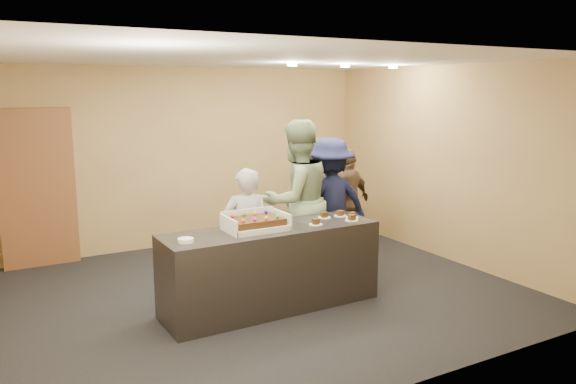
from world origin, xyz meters
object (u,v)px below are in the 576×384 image
(storage_cabinet, at_px, (37,188))
(person_navy_man, at_px, (330,204))
(cake_box, at_px, (255,225))
(sheet_cake, at_px, (256,221))
(person_dark_suit, at_px, (321,197))
(person_server_grey, at_px, (246,233))
(serving_counter, at_px, (271,268))
(person_sage_man, at_px, (297,201))
(person_brown_extra, at_px, (348,202))
(plate_stack, at_px, (186,240))

(storage_cabinet, distance_m, person_navy_man, 3.92)
(cake_box, relative_size, sheet_cake, 1.17)
(storage_cabinet, xyz_separation_m, cake_box, (1.85, -2.86, -0.12))
(person_dark_suit, bearing_deg, storage_cabinet, 22.72)
(storage_cabinet, relative_size, sheet_cake, 3.90)
(person_server_grey, bearing_deg, person_dark_suit, -137.05)
(sheet_cake, height_order, person_dark_suit, person_dark_suit)
(serving_counter, distance_m, person_navy_man, 1.63)
(person_server_grey, height_order, person_sage_man, person_sage_man)
(person_navy_man, bearing_deg, person_dark_suit, -107.67)
(cake_box, relative_size, person_brown_extra, 0.41)
(sheet_cake, xyz_separation_m, person_dark_suit, (1.74, 1.46, -0.14))
(storage_cabinet, distance_m, cake_box, 3.41)
(cake_box, xyz_separation_m, person_dark_suit, (1.74, 1.44, -0.09))
(storage_cabinet, xyz_separation_m, person_sage_man, (2.76, -2.17, -0.06))
(storage_cabinet, distance_m, person_server_grey, 3.13)
(plate_stack, xyz_separation_m, person_dark_suit, (2.55, 1.57, -0.07))
(cake_box, xyz_separation_m, person_server_grey, (0.09, 0.43, -0.19))
(person_dark_suit, bearing_deg, cake_box, 83.88)
(person_server_grey, bearing_deg, sheet_cake, 89.43)
(plate_stack, relative_size, person_navy_man, 0.09)
(serving_counter, relative_size, person_brown_extra, 1.54)
(plate_stack, height_order, person_brown_extra, person_brown_extra)
(serving_counter, height_order, plate_stack, plate_stack)
(serving_counter, relative_size, person_sage_man, 1.20)
(plate_stack, height_order, person_navy_man, person_navy_man)
(serving_counter, distance_m, person_brown_extra, 2.26)
(serving_counter, distance_m, cake_box, 0.53)
(serving_counter, distance_m, person_dark_suit, 2.18)
(person_sage_man, bearing_deg, storage_cabinet, -44.14)
(serving_counter, height_order, person_brown_extra, person_brown_extra)
(cake_box, height_order, person_server_grey, person_server_grey)
(plate_stack, distance_m, person_sage_man, 1.91)
(storage_cabinet, xyz_separation_m, person_brown_extra, (3.90, -1.66, -0.29))
(serving_counter, xyz_separation_m, person_navy_man, (1.32, 0.86, 0.43))
(plate_stack, bearing_deg, serving_counter, 5.85)
(person_sage_man, bearing_deg, person_server_grey, 11.99)
(plate_stack, distance_m, person_navy_man, 2.50)
(storage_cabinet, bearing_deg, sheet_cake, -57.35)
(serving_counter, relative_size, sheet_cake, 4.40)
(cake_box, bearing_deg, person_server_grey, 77.47)
(serving_counter, relative_size, person_navy_man, 1.37)
(plate_stack, xyz_separation_m, person_server_grey, (0.90, 0.55, -0.17))
(cake_box, height_order, person_sage_man, person_sage_man)
(person_sage_man, relative_size, person_brown_extra, 1.29)
(cake_box, distance_m, person_server_grey, 0.48)
(sheet_cake, xyz_separation_m, person_server_grey, (0.10, 0.45, -0.25))
(serving_counter, xyz_separation_m, person_brown_extra, (1.87, 1.23, 0.33))
(person_brown_extra, bearing_deg, serving_counter, 15.39)
(serving_counter, distance_m, sheet_cake, 0.58)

